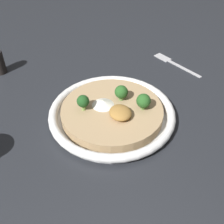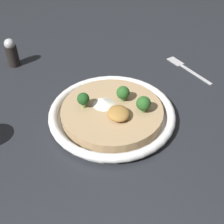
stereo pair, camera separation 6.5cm
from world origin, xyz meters
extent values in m
plane|color=#23262B|center=(0.00, 0.00, 0.00)|extent=(6.00, 6.00, 0.00)
cylinder|color=white|center=(0.00, 0.00, 0.00)|extent=(0.27, 0.27, 0.01)
torus|color=white|center=(0.00, 0.00, 0.02)|extent=(0.29, 0.29, 0.02)
cylinder|color=tan|center=(0.00, 0.00, 0.02)|extent=(0.24, 0.24, 0.02)
cone|color=white|center=(-0.02, -0.02, 0.04)|extent=(0.05, 0.05, 0.01)
ellipsoid|color=#A37538|center=(0.03, 0.01, 0.04)|extent=(0.05, 0.05, 0.02)
cylinder|color=#668E47|center=(-0.02, 0.03, 0.04)|extent=(0.02, 0.02, 0.02)
sphere|color=#285B23|center=(-0.02, 0.03, 0.05)|extent=(0.03, 0.03, 0.03)
cylinder|color=#84A856|center=(-0.02, -0.06, 0.04)|extent=(0.01, 0.01, 0.02)
sphere|color=#1E4C1E|center=(-0.02, -0.06, 0.06)|extent=(0.03, 0.03, 0.03)
cylinder|color=#668E47|center=(0.03, 0.06, 0.04)|extent=(0.01, 0.01, 0.02)
sphere|color=#285B23|center=(0.03, 0.06, 0.05)|extent=(0.03, 0.03, 0.03)
cube|color=#B7B7BC|center=(-0.12, 0.28, 0.00)|extent=(0.12, 0.05, 0.00)
cube|color=#B7B7BC|center=(-0.20, 0.25, 0.00)|extent=(0.06, 0.04, 0.00)
cylinder|color=black|center=(-0.30, -0.23, 0.03)|extent=(0.03, 0.03, 0.06)
sphere|color=#B2B2B7|center=(-0.30, -0.23, 0.07)|extent=(0.03, 0.03, 0.03)
camera|label=1|loc=(0.46, -0.18, 0.44)|focal=45.00mm
camera|label=2|loc=(0.48, -0.12, 0.44)|focal=45.00mm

